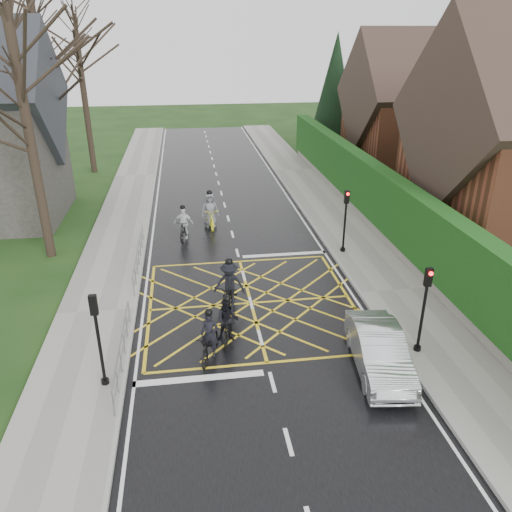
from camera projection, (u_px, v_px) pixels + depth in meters
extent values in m
plane|color=black|center=(251.00, 303.00, 20.03)|extent=(120.00, 120.00, 0.00)
cube|color=black|center=(251.00, 303.00, 20.03)|extent=(9.00, 80.00, 0.01)
cube|color=gray|center=(393.00, 291.00, 20.77)|extent=(3.00, 80.00, 0.15)
cube|color=gray|center=(97.00, 312.00, 19.22)|extent=(3.00, 80.00, 0.15)
cube|color=slate|center=(381.00, 231.00, 26.30)|extent=(0.50, 38.00, 0.70)
cube|color=#103A11|center=(385.00, 199.00, 25.58)|extent=(0.90, 38.00, 2.80)
cube|color=brown|center=(416.00, 134.00, 36.93)|extent=(9.00, 8.00, 6.00)
cube|color=#34261F|center=(421.00, 93.00, 35.74)|extent=(9.80, 8.80, 8.80)
cube|color=brown|center=(462.00, 54.00, 35.02)|extent=(0.70, 0.70, 1.60)
cylinder|color=black|center=(331.00, 146.00, 44.62)|extent=(0.50, 0.50, 1.20)
cone|color=black|center=(334.00, 94.00, 42.81)|extent=(4.60, 4.60, 10.00)
cylinder|color=black|center=(31.00, 142.00, 22.01)|extent=(0.44, 0.44, 11.00)
cylinder|color=black|center=(48.00, 106.00, 28.89)|extent=(0.44, 0.44, 12.00)
cylinder|color=black|center=(86.00, 105.00, 36.60)|extent=(0.44, 0.44, 10.00)
cylinder|color=slate|center=(121.00, 340.00, 15.86)|extent=(0.05, 5.00, 0.05)
cylinder|color=slate|center=(122.00, 352.00, 16.04)|extent=(0.04, 5.00, 0.04)
cylinder|color=slate|center=(114.00, 406.00, 13.81)|extent=(0.04, 0.04, 1.00)
cylinder|color=slate|center=(129.00, 314.00, 18.32)|extent=(0.04, 0.04, 1.00)
cylinder|color=slate|center=(138.00, 248.00, 22.62)|extent=(0.05, 6.00, 0.05)
cylinder|color=slate|center=(139.00, 257.00, 22.81)|extent=(0.04, 6.00, 0.04)
cylinder|color=slate|center=(134.00, 288.00, 20.12)|extent=(0.04, 0.04, 1.00)
cylinder|color=slate|center=(143.00, 234.00, 25.53)|extent=(0.04, 0.04, 1.00)
cylinder|color=black|center=(345.00, 225.00, 23.86)|extent=(0.10, 0.10, 3.00)
cylinder|color=black|center=(343.00, 251.00, 24.41)|extent=(0.24, 0.24, 0.30)
cube|color=black|center=(347.00, 197.00, 23.28)|extent=(0.22, 0.16, 0.62)
sphere|color=#FF0C0C|center=(348.00, 194.00, 23.10)|extent=(0.14, 0.14, 0.14)
cylinder|color=black|center=(422.00, 315.00, 16.28)|extent=(0.10, 0.10, 3.00)
cylinder|color=black|center=(417.00, 350.00, 16.84)|extent=(0.24, 0.24, 0.30)
cube|color=black|center=(429.00, 277.00, 15.71)|extent=(0.22, 0.16, 0.62)
sphere|color=#FF0C0C|center=(431.00, 274.00, 15.52)|extent=(0.14, 0.14, 0.14)
cylinder|color=black|center=(100.00, 346.00, 14.69)|extent=(0.10, 0.10, 3.00)
cylinder|color=black|center=(105.00, 383.00, 15.25)|extent=(0.24, 0.24, 0.30)
cube|color=black|center=(93.00, 305.00, 14.11)|extent=(0.22, 0.16, 0.62)
sphere|color=#FF0C0C|center=(93.00, 297.00, 14.15)|extent=(0.14, 0.14, 0.14)
imported|color=black|center=(210.00, 345.00, 16.53)|extent=(1.20, 1.95, 0.97)
imported|color=black|center=(210.00, 334.00, 16.49)|extent=(0.69, 0.56, 1.64)
sphere|color=black|center=(209.00, 312.00, 16.14)|extent=(0.26, 0.26, 0.26)
imported|color=black|center=(228.00, 328.00, 17.34)|extent=(0.88, 1.86, 1.08)
imported|color=black|center=(228.00, 320.00, 17.31)|extent=(0.92, 0.78, 1.65)
sphere|color=black|center=(227.00, 299.00, 16.96)|extent=(0.26, 0.26, 0.26)
imported|color=black|center=(230.00, 294.00, 19.52)|extent=(1.24, 2.26, 1.12)
imported|color=black|center=(229.00, 284.00, 19.45)|extent=(1.37, 0.98, 1.91)
sphere|color=black|center=(229.00, 262.00, 19.05)|extent=(0.30, 0.30, 0.30)
imported|color=black|center=(184.00, 229.00, 26.00)|extent=(0.89, 1.90, 1.10)
imported|color=silver|center=(184.00, 223.00, 25.97)|extent=(1.05, 0.61, 1.68)
sphere|color=black|center=(183.00, 207.00, 25.62)|extent=(0.26, 0.26, 0.26)
imported|color=yellow|center=(210.00, 217.00, 27.56)|extent=(0.95, 2.23, 1.14)
imported|color=slate|center=(210.00, 210.00, 27.49)|extent=(1.00, 0.70, 1.93)
sphere|color=black|center=(209.00, 193.00, 27.08)|extent=(0.30, 0.30, 0.30)
imported|color=silver|center=(379.00, 351.00, 15.86)|extent=(1.94, 4.33, 1.38)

